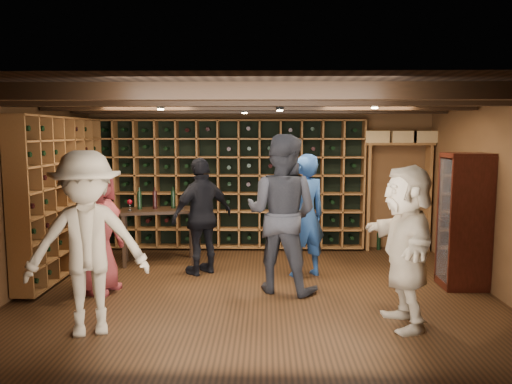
{
  "coord_description": "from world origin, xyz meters",
  "views": [
    {
      "loc": [
        0.12,
        -6.28,
        2.04
      ],
      "look_at": [
        -0.01,
        0.2,
        1.27
      ],
      "focal_mm": 35.0,
      "sensor_mm": 36.0,
      "label": 1
    }
  ],
  "objects_px": {
    "man_blue_shirt": "(304,216)",
    "guest_beige": "(406,246)",
    "guest_woman_black": "(202,216)",
    "guest_khaki": "(87,244)",
    "man_grey_suit": "(282,213)",
    "tasting_table": "(158,215)",
    "display_cabinet": "(464,224)",
    "guest_red_floral": "(98,229)"
  },
  "relations": [
    {
      "from": "man_blue_shirt",
      "to": "guest_beige",
      "type": "relative_size",
      "value": 1.02
    },
    {
      "from": "guest_woman_black",
      "to": "guest_khaki",
      "type": "distance_m",
      "value": 2.37
    },
    {
      "from": "man_grey_suit",
      "to": "guest_woman_black",
      "type": "relative_size",
      "value": 1.2
    },
    {
      "from": "man_blue_shirt",
      "to": "tasting_table",
      "type": "xyz_separation_m",
      "value": [
        -2.23,
        0.69,
        -0.12
      ]
    },
    {
      "from": "man_blue_shirt",
      "to": "guest_woman_black",
      "type": "bearing_deg",
      "value": -26.56
    },
    {
      "from": "guest_khaki",
      "to": "display_cabinet",
      "type": "bearing_deg",
      "value": 1.77
    },
    {
      "from": "display_cabinet",
      "to": "tasting_table",
      "type": "height_order",
      "value": "display_cabinet"
    },
    {
      "from": "guest_woman_black",
      "to": "man_grey_suit",
      "type": "bearing_deg",
      "value": 105.04
    },
    {
      "from": "tasting_table",
      "to": "guest_red_floral",
      "type": "bearing_deg",
      "value": -119.82
    },
    {
      "from": "man_grey_suit",
      "to": "guest_beige",
      "type": "distance_m",
      "value": 1.72
    },
    {
      "from": "display_cabinet",
      "to": "man_blue_shirt",
      "type": "xyz_separation_m",
      "value": [
        -2.05,
        0.5,
        0.02
      ]
    },
    {
      "from": "display_cabinet",
      "to": "man_blue_shirt",
      "type": "distance_m",
      "value": 2.11
    },
    {
      "from": "display_cabinet",
      "to": "guest_khaki",
      "type": "xyz_separation_m",
      "value": [
        -4.39,
        -1.61,
        0.08
      ]
    },
    {
      "from": "display_cabinet",
      "to": "guest_red_floral",
      "type": "relative_size",
      "value": 1.07
    },
    {
      "from": "man_grey_suit",
      "to": "guest_woman_black",
      "type": "bearing_deg",
      "value": -12.1
    },
    {
      "from": "display_cabinet",
      "to": "guest_woman_black",
      "type": "distance_m",
      "value": 3.56
    },
    {
      "from": "guest_khaki",
      "to": "guest_beige",
      "type": "distance_m",
      "value": 3.28
    },
    {
      "from": "guest_red_floral",
      "to": "guest_khaki",
      "type": "height_order",
      "value": "guest_khaki"
    },
    {
      "from": "man_blue_shirt",
      "to": "guest_woman_black",
      "type": "relative_size",
      "value": 1.03
    },
    {
      "from": "man_grey_suit",
      "to": "guest_khaki",
      "type": "height_order",
      "value": "man_grey_suit"
    },
    {
      "from": "display_cabinet",
      "to": "man_grey_suit",
      "type": "relative_size",
      "value": 0.87
    },
    {
      "from": "man_grey_suit",
      "to": "guest_woman_black",
      "type": "height_order",
      "value": "man_grey_suit"
    },
    {
      "from": "display_cabinet",
      "to": "tasting_table",
      "type": "bearing_deg",
      "value": 164.5
    },
    {
      "from": "guest_red_floral",
      "to": "guest_khaki",
      "type": "distance_m",
      "value": 1.38
    },
    {
      "from": "guest_beige",
      "to": "man_blue_shirt",
      "type": "bearing_deg",
      "value": -156.03
    },
    {
      "from": "display_cabinet",
      "to": "guest_beige",
      "type": "height_order",
      "value": "display_cabinet"
    },
    {
      "from": "display_cabinet",
      "to": "man_grey_suit",
      "type": "bearing_deg",
      "value": -175.85
    },
    {
      "from": "man_grey_suit",
      "to": "guest_red_floral",
      "type": "bearing_deg",
      "value": 24.58
    },
    {
      "from": "man_blue_shirt",
      "to": "guest_red_floral",
      "type": "xyz_separation_m",
      "value": [
        -2.69,
        -0.77,
        -0.06
      ]
    },
    {
      "from": "display_cabinet",
      "to": "guest_red_floral",
      "type": "xyz_separation_m",
      "value": [
        -4.74,
        -0.28,
        -0.04
      ]
    },
    {
      "from": "man_blue_shirt",
      "to": "guest_beige",
      "type": "height_order",
      "value": "man_blue_shirt"
    },
    {
      "from": "man_grey_suit",
      "to": "guest_beige",
      "type": "bearing_deg",
      "value": 159.68
    },
    {
      "from": "man_blue_shirt",
      "to": "guest_red_floral",
      "type": "distance_m",
      "value": 2.8
    },
    {
      "from": "tasting_table",
      "to": "man_blue_shirt",
      "type": "bearing_deg",
      "value": -29.71
    },
    {
      "from": "man_grey_suit",
      "to": "guest_beige",
      "type": "xyz_separation_m",
      "value": [
        1.27,
        -1.16,
        -0.15
      ]
    },
    {
      "from": "display_cabinet",
      "to": "guest_khaki",
      "type": "relative_size",
      "value": 0.94
    },
    {
      "from": "guest_red_floral",
      "to": "guest_beige",
      "type": "bearing_deg",
      "value": -91.27
    },
    {
      "from": "guest_woman_black",
      "to": "tasting_table",
      "type": "xyz_separation_m",
      "value": [
        -0.77,
        0.6,
        -0.09
      ]
    },
    {
      "from": "guest_woman_black",
      "to": "guest_beige",
      "type": "height_order",
      "value": "guest_beige"
    },
    {
      "from": "guest_khaki",
      "to": "guest_woman_black",
      "type": "bearing_deg",
      "value": 49.78
    },
    {
      "from": "tasting_table",
      "to": "guest_khaki",
      "type": "bearing_deg",
      "value": -104.8
    },
    {
      "from": "display_cabinet",
      "to": "guest_khaki",
      "type": "distance_m",
      "value": 4.68
    }
  ]
}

